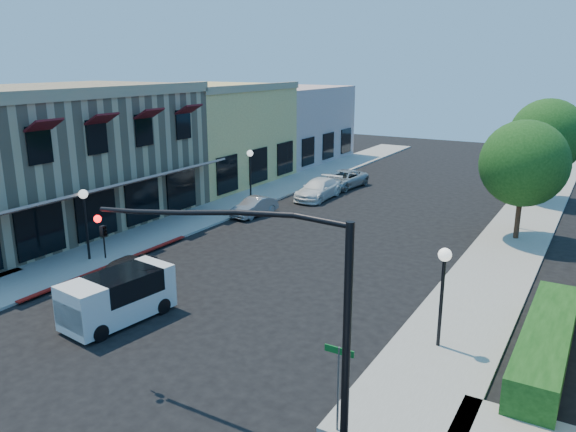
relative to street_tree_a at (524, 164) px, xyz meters
The scene contains 21 objects.
ground 24.06m from the street_tree_a, 111.80° to the right, with size 120.00×120.00×0.00m, color black.
sidewalk_left 18.71m from the street_tree_a, 164.10° to the left, with size 3.50×50.00×0.12m, color gray.
sidewalk_right 6.49m from the street_tree_a, 90.57° to the left, with size 3.50×50.00×0.12m, color gray.
curb_red_strip 21.45m from the street_tree_a, 138.28° to the right, with size 0.25×10.00×0.06m, color maroon.
corner_brick_building 26.63m from the street_tree_a, 155.60° to the right, with size 11.77×18.20×8.10m.
yellow_stucco_building 24.63m from the street_tree_a, behind, with size 10.00×12.00×7.60m, color tan.
pink_stucco_building 29.10m from the street_tree_a, 146.64° to the left, with size 10.00×12.00×7.00m, color tan.
hedge 13.96m from the street_tree_a, 77.42° to the right, with size 1.40×8.00×1.10m, color #133E11.
street_tree_a is the anchor object (origin of this frame).
street_tree_b 10.01m from the street_tree_a, 90.00° to the left, with size 4.94×4.94×7.02m.
signal_mast_arm 20.71m from the street_tree_a, 98.17° to the right, with size 8.01×0.39×6.00m.
street_name_sign 20.00m from the street_tree_a, 93.76° to the right, with size 0.80×0.06×2.50m.
lamppost_left_near 22.30m from the street_tree_a, 141.02° to the right, with size 0.44×0.44×3.57m.
lamppost_left_far 17.36m from the street_tree_a, behind, with size 0.44×0.44×3.57m.
lamppost_right_near 14.08m from the street_tree_a, 91.23° to the right, with size 0.44×0.44×3.57m.
lamppost_right_far 2.49m from the street_tree_a, 98.53° to the left, with size 0.44×0.44×3.57m.
white_van 21.37m from the street_tree_a, 121.96° to the right, with size 2.27×4.29×1.82m.
parked_car_a 20.86m from the street_tree_a, 131.44° to the right, with size 1.44×3.57×1.22m, color black.
parked_car_b 15.72m from the street_tree_a, 168.69° to the right, with size 1.21×3.46×1.14m, color gray.
parked_car_c 14.36m from the street_tree_a, 167.56° to the left, with size 1.92×4.73×1.37m, color white.
parked_car_d 15.78m from the street_tree_a, 152.20° to the left, with size 2.17×4.70×1.31m, color #A2A6A7.
Camera 1 is at (12.72, -9.31, 9.37)m, focal length 35.00 mm.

